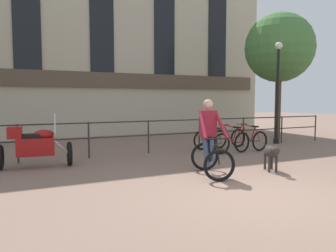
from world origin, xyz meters
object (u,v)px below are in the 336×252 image
dog (271,153)px  parked_bicycle_mid_left (230,140)px  parked_motorcycle (35,145)px  cyclist_with_bike (210,141)px  parked_bicycle_mid_right (249,139)px  parked_bicycle_near_lamp (211,141)px  street_lamp (278,87)px

dog → parked_bicycle_mid_left: bearing=96.7°
parked_motorcycle → dog: bearing=-113.5°
cyclist_with_bike → parked_bicycle_mid_right: (3.33, 2.66, -0.41)m
parked_bicycle_near_lamp → parked_bicycle_mid_left: same height
parked_bicycle_mid_left → street_lamp: street_lamp is taller
parked_bicycle_mid_right → street_lamp: street_lamp is taller
street_lamp → dog: bearing=-135.5°
parked_motorcycle → parked_bicycle_near_lamp: size_ratio=1.55×
parked_bicycle_near_lamp → parked_bicycle_mid_right: bearing=176.7°
parked_motorcycle → street_lamp: (8.73, 0.82, 1.63)m
parked_bicycle_mid_right → cyclist_with_bike: bearing=34.7°
cyclist_with_bike → parked_motorcycle: cyclist_with_bike is taller
parked_motorcycle → parked_bicycle_mid_left: parked_motorcycle is taller
cyclist_with_bike → dog: bearing=2.3°
parked_bicycle_mid_left → street_lamp: 3.29m
street_lamp → parked_bicycle_mid_left: bearing=-166.4°
parked_bicycle_mid_left → parked_bicycle_mid_right: (0.76, -0.00, -0.00)m
parked_motorcycle → parked_bicycle_mid_left: 6.08m
cyclist_with_bike → dog: 1.56m
dog → parked_bicycle_mid_right: (1.84, 3.03, -0.08)m
parked_bicycle_mid_right → parked_bicycle_near_lamp: bearing=-3.9°
parked_motorcycle → parked_bicycle_near_lamp: parked_motorcycle is taller
street_lamp → cyclist_with_bike: bearing=-147.7°
dog → street_lamp: bearing=70.8°
parked_motorcycle → parked_bicycle_mid_left: (6.07, 0.18, -0.20)m
parked_motorcycle → parked_bicycle_mid_right: size_ratio=1.54×
parked_bicycle_near_lamp → parked_bicycle_mid_left: 0.77m
cyclist_with_bike → street_lamp: street_lamp is taller
cyclist_with_bike → parked_bicycle_mid_right: size_ratio=1.47×
cyclist_with_bike → parked_bicycle_mid_left: (2.56, 2.66, -0.41)m
parked_bicycle_mid_left → parked_bicycle_mid_right: bearing=172.4°
parked_bicycle_mid_right → dog: bearing=54.8°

